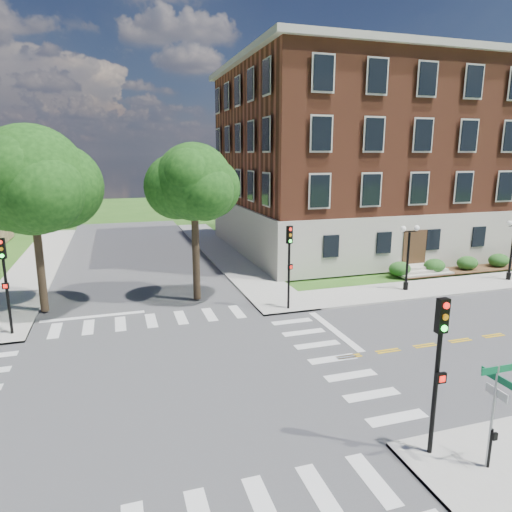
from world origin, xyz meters
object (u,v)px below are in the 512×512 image
object	(u,v)px
traffic_signal_se	(439,357)
traffic_signal_nw	(5,274)
street_sign_pole	(495,397)
traffic_signal_ne	(289,256)
push_button_post	(491,446)
twin_lamp_east	(512,246)
twin_lamp_west	(408,254)

from	to	relation	value
traffic_signal_se	traffic_signal_nw	xyz separation A→B (m)	(-13.72, 13.95, 0.00)
traffic_signal_nw	street_sign_pole	xyz separation A→B (m)	(14.84, -14.96, -0.88)
traffic_signal_nw	street_sign_pole	distance (m)	21.09
traffic_signal_ne	traffic_signal_nw	distance (m)	14.45
push_button_post	traffic_signal_nw	bearing A→B (deg)	134.72
traffic_signal_ne	twin_lamp_east	size ratio (longest dim) A/B	1.13
traffic_signal_se	traffic_signal_nw	size ratio (longest dim) A/B	1.00
street_sign_pole	push_button_post	bearing A→B (deg)	-61.90
traffic_signal_se	twin_lamp_east	distance (m)	23.00
traffic_signal_ne	twin_lamp_east	xyz separation A→B (m)	(17.13, 1.11, -0.66)
twin_lamp_east	push_button_post	bearing A→B (deg)	-137.07
street_sign_pole	twin_lamp_east	bearing A→B (deg)	42.82
twin_lamp_west	traffic_signal_se	bearing A→B (deg)	-122.89
twin_lamp_west	twin_lamp_east	distance (m)	8.43
push_button_post	traffic_signal_se	bearing A→B (deg)	137.26
twin_lamp_east	street_sign_pole	distance (m)	22.81
traffic_signal_ne	twin_lamp_east	bearing A→B (deg)	3.70
push_button_post	twin_lamp_west	bearing A→B (deg)	62.08
twin_lamp_west	street_sign_pole	world-z (taller)	twin_lamp_west
traffic_signal_nw	twin_lamp_west	bearing A→B (deg)	1.55
traffic_signal_ne	street_sign_pole	world-z (taller)	traffic_signal_ne
traffic_signal_se	twin_lamp_east	world-z (taller)	traffic_signal_se
traffic_signal_ne	push_button_post	world-z (taller)	traffic_signal_ne
traffic_signal_se	traffic_signal_ne	distance (m)	13.40
traffic_signal_se	street_sign_pole	bearing A→B (deg)	-42.16
traffic_signal_se	traffic_signal_nw	distance (m)	19.56
traffic_signal_nw	traffic_signal_se	bearing A→B (deg)	-45.48
traffic_signal_ne	traffic_signal_se	bearing A→B (deg)	-93.09
traffic_signal_nw	traffic_signal_ne	bearing A→B (deg)	-2.24
street_sign_pole	traffic_signal_ne	bearing A→B (deg)	91.58
twin_lamp_east	street_sign_pole	xyz separation A→B (m)	(-16.73, -15.51, -0.21)
traffic_signal_nw	push_button_post	distance (m)	21.25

